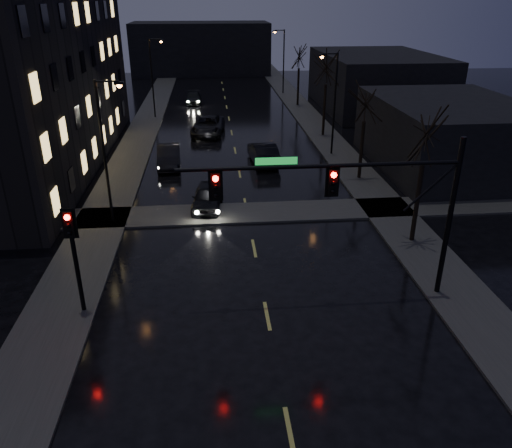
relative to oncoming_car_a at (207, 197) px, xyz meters
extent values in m
cube|color=#2D2D2B|center=(-6.13, 15.36, -0.66)|extent=(3.00, 140.00, 0.12)
cube|color=#2D2D2B|center=(10.87, 15.36, -0.66)|extent=(3.00, 140.00, 0.12)
cube|color=#2D2D2B|center=(2.37, -1.14, -0.66)|extent=(40.00, 3.00, 0.12)
cube|color=black|center=(-14.13, 10.36, 5.28)|extent=(12.00, 30.00, 12.00)
cube|color=black|center=(17.87, 6.36, 1.78)|extent=(10.00, 14.00, 5.00)
cube|color=black|center=(19.37, 28.36, 2.28)|extent=(12.00, 18.00, 6.00)
cube|color=black|center=(-0.63, 58.36, 3.28)|extent=(22.00, 10.00, 8.00)
cylinder|color=black|center=(9.97, -10.64, 2.78)|extent=(0.22, 0.22, 7.00)
cylinder|color=black|center=(4.47, -10.64, 5.28)|extent=(11.00, 0.16, 0.16)
cylinder|color=black|center=(8.97, -10.64, 4.28)|extent=(2.05, 0.10, 2.05)
cube|color=#0C591E|center=(2.77, -10.64, 5.53)|extent=(1.60, 0.04, 0.28)
cube|color=black|center=(0.47, -10.64, 4.63)|extent=(0.35, 0.28, 1.05)
sphere|color=#FF0705|center=(0.47, -10.80, 4.96)|extent=(0.22, 0.22, 0.22)
cube|color=black|center=(4.97, -10.64, 4.63)|extent=(0.35, 0.28, 1.05)
sphere|color=#FF0705|center=(4.97, -10.80, 4.96)|extent=(0.22, 0.22, 0.22)
cylinder|color=black|center=(-5.13, -10.64, 1.48)|extent=(0.18, 0.18, 4.40)
cube|color=black|center=(-5.13, -10.64, 3.28)|extent=(0.35, 0.28, 1.05)
sphere|color=#FF0705|center=(-5.13, -10.80, 3.61)|extent=(0.22, 0.22, 0.22)
cylinder|color=black|center=(10.77, -5.64, 1.48)|extent=(0.24, 0.24, 4.40)
cylinder|color=black|center=(10.77, 4.36, 1.34)|extent=(0.24, 0.24, 4.12)
cylinder|color=black|center=(10.77, 16.36, 1.62)|extent=(0.24, 0.24, 4.68)
cylinder|color=black|center=(10.77, 30.36, 1.43)|extent=(0.24, 0.24, 4.29)
cylinder|color=black|center=(-5.43, -1.64, 3.28)|extent=(0.16, 0.16, 8.00)
cylinder|color=black|center=(-4.83, -1.64, 7.18)|extent=(1.20, 0.10, 0.10)
cube|color=black|center=(-4.23, -1.64, 7.08)|extent=(0.50, 0.25, 0.15)
sphere|color=orange|center=(-4.23, -1.64, 6.98)|extent=(0.28, 0.28, 0.28)
cylinder|color=black|center=(-5.43, 25.36, 3.28)|extent=(0.16, 0.16, 8.00)
cylinder|color=black|center=(-4.83, 25.36, 7.18)|extent=(1.20, 0.10, 0.10)
cube|color=black|center=(-4.23, 25.36, 7.08)|extent=(0.50, 0.25, 0.15)
sphere|color=orange|center=(-4.23, 25.36, 6.98)|extent=(0.28, 0.28, 0.28)
cylinder|color=black|center=(10.17, 10.36, 3.28)|extent=(0.16, 0.16, 8.00)
cylinder|color=black|center=(9.57, 10.36, 7.18)|extent=(1.20, 0.10, 0.10)
cube|color=black|center=(8.97, 10.36, 7.08)|extent=(0.50, 0.25, 0.15)
sphere|color=orange|center=(8.97, 10.36, 6.98)|extent=(0.28, 0.28, 0.28)
cylinder|color=black|center=(10.17, 38.36, 3.28)|extent=(0.16, 0.16, 8.00)
cylinder|color=black|center=(9.57, 38.36, 7.18)|extent=(1.20, 0.10, 0.10)
cube|color=black|center=(8.97, 38.36, 7.08)|extent=(0.50, 0.25, 0.15)
sphere|color=orange|center=(8.97, 38.36, 6.98)|extent=(0.28, 0.28, 0.28)
imported|color=black|center=(0.00, 0.00, 0.00)|extent=(2.12, 4.37, 1.44)
imported|color=black|center=(-2.87, 8.52, 0.07)|extent=(1.93, 4.87, 1.58)
imported|color=black|center=(0.14, 18.01, 0.11)|extent=(3.44, 6.24, 1.65)
imported|color=black|center=(-1.52, 32.88, -0.07)|extent=(1.83, 4.49, 1.30)
imported|color=black|center=(4.36, 8.63, 0.11)|extent=(2.16, 5.15, 1.65)
camera|label=1|loc=(0.34, -28.46, 11.18)|focal=35.00mm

